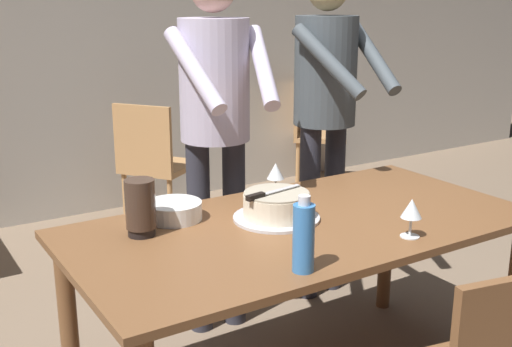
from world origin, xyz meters
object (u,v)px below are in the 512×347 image
Objects in this scene: hurricane_lamp at (140,207)px; person_cutting_cake at (216,113)px; wine_glass_near at (412,210)px; wine_glass_far at (276,172)px; cake_on_platter at (277,207)px; main_dining_table at (303,246)px; background_chair_0 at (154,160)px; water_bottle at (304,237)px; plate_stack at (174,211)px; cake_knife at (263,195)px; background_chair_1 at (311,129)px; person_standing_beside at (326,100)px.

person_cutting_cake reaches higher than hurricane_lamp.
wine_glass_near is 1.00× the size of wine_glass_far.
cake_on_platter is at bearing -95.43° from person_cutting_cake.
background_chair_0 reaches higher than main_dining_table.
cake_on_platter is 1.62× the size of hurricane_lamp.
water_bottle is 1.08m from person_cutting_cake.
main_dining_table is 8.57× the size of hurricane_lamp.
background_chair_0 is (0.70, 1.85, -0.29)m from plate_stack.
cake_knife is 3.15m from background_chair_1.
background_chair_0 is at bearing 78.34° from cake_knife.
plate_stack is (-0.27, 0.22, -0.08)m from cake_knife.
cake_knife is at bearing -39.85° from plate_stack.
background_chair_0 is at bearing 88.75° from wine_glass_near.
wine_glass_near is 0.58× the size of water_bottle.
main_dining_table is 2.00× the size of background_chair_0.
person_standing_beside is at bearing 38.53° from cake_knife.
person_standing_beside is (0.79, 0.63, 0.21)m from cake_knife.
background_chair_0 is 1.63m from background_chair_1.
person_cutting_cake is at bearing 91.03° from main_dining_table.
hurricane_lamp is (-0.51, 0.12, 0.06)m from cake_on_platter.
person_cutting_cake reaches higher than cake_knife.
background_chair_1 is at bearing 42.27° from hurricane_lamp.
hurricane_lamp is (-0.44, 0.13, -0.01)m from cake_knife.
water_bottle is 1.19× the size of hurricane_lamp.
wine_glass_near is 1.05m from person_cutting_cake.
cake_knife is 1.87× the size of wine_glass_far.
wine_glass_near is at bearing -120.81° from background_chair_1.
cake_knife is 2.15m from background_chair_0.
hurricane_lamp is (-0.17, -0.09, 0.07)m from plate_stack.
cake_on_platter is at bearing 129.11° from main_dining_table.
wine_glass_near is 0.97m from hurricane_lamp.
water_bottle is 0.15× the size of person_standing_beside.
background_chair_0 is at bearing -169.25° from background_chair_1.
plate_stack is (-0.41, 0.30, 0.13)m from main_dining_table.
cake_on_platter is 0.20× the size of person_standing_beside.
wine_glass_far reaches higher than cake_knife.
cake_on_platter is 0.49m from water_bottle.
background_chair_0 is at bearing 77.48° from water_bottle.
main_dining_table is 6.67× the size of cake_knife.
water_bottle is (-0.20, -0.45, 0.06)m from cake_on_platter.
background_chair_1 is at bearing 49.59° from wine_glass_far.
hurricane_lamp is (-0.58, 0.20, 0.21)m from main_dining_table.
cake_knife reaches higher than cake_on_platter.
plate_stack is 0.62m from person_cutting_cake.
person_cutting_cake reaches higher than background_chair_0.
wine_glass_near is (0.64, -0.63, 0.07)m from plate_stack.
main_dining_table is at bearing 53.67° from water_bottle.
main_dining_table is at bearing 125.42° from wine_glass_near.
background_chair_0 is at bearing 65.90° from hurricane_lamp.
person_cutting_cake reaches higher than background_chair_1.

